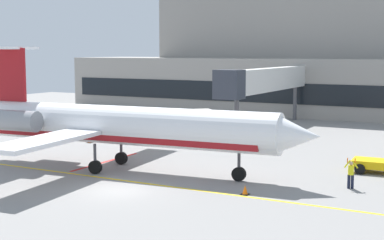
% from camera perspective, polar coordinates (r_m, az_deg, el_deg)
% --- Properties ---
extents(ground, '(120.00, 120.00, 0.11)m').
position_cam_1_polar(ground, '(34.26, -7.44, -7.12)').
color(ground, gray).
extents(terminal_building, '(72.96, 13.59, 21.11)m').
position_cam_1_polar(terminal_building, '(77.61, 11.36, 6.35)').
color(terminal_building, gray).
rests_on(terminal_building, ground).
extents(jet_bridge_east, '(2.40, 21.23, 6.55)m').
position_cam_1_polar(jet_bridge_east, '(59.59, 7.34, 3.94)').
color(jet_bridge_east, silver).
rests_on(jet_bridge_east, ground).
extents(regional_jet, '(27.80, 20.07, 8.55)m').
position_cam_1_polar(regional_jet, '(39.71, -7.72, -0.51)').
color(regional_jet, white).
rests_on(regional_jet, ground).
extents(baggage_tug, '(4.00, 4.19, 2.16)m').
position_cam_1_polar(baggage_tug, '(60.26, 0.96, 0.03)').
color(baggage_tug, silver).
rests_on(baggage_tug, ground).
extents(marshaller, '(0.82, 0.34, 1.86)m').
position_cam_1_polar(marshaller, '(35.55, 15.64, -5.17)').
color(marshaller, '#191E33').
rests_on(marshaller, ground).
extents(safety_cone_alpha, '(0.47, 0.47, 0.55)m').
position_cam_1_polar(safety_cone_alpha, '(52.09, -10.22, -1.99)').
color(safety_cone_alpha, orange).
rests_on(safety_cone_alpha, ground).
extents(safety_cone_bravo, '(0.47, 0.47, 0.55)m').
position_cam_1_polar(safety_cone_bravo, '(33.13, 5.34, -7.04)').
color(safety_cone_bravo, orange).
rests_on(safety_cone_bravo, ground).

